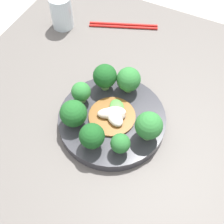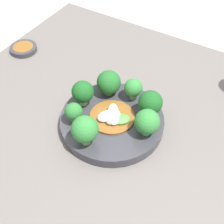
% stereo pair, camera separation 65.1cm
% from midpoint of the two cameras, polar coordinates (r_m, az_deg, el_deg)
% --- Properties ---
extents(table, '(0.90, 0.77, 0.76)m').
position_cam_midpoint_polar(table, '(1.03, 14.13, -27.36)').
color(table, '#5B5651').
rests_on(table, ground_plane).
extents(plate, '(0.25, 0.25, 0.02)m').
position_cam_midpoint_polar(plate, '(0.65, 18.68, -20.26)').
color(plate, '#333338').
rests_on(plate, table).
extents(broccoli_east, '(0.05, 0.05, 0.07)m').
position_cam_midpoint_polar(broccoli_east, '(0.61, 12.46, -14.95)').
color(broccoli_east, '#89B76B').
rests_on(broccoli_east, plate).
extents(broccoli_south, '(0.04, 0.04, 0.06)m').
position_cam_midpoint_polar(broccoli_south, '(0.66, 22.49, -12.76)').
color(broccoli_south, '#70A356').
rests_on(broccoli_south, plate).
extents(broccoli_southeast, '(0.06, 0.06, 0.07)m').
position_cam_midpoint_polar(broccoli_southeast, '(0.64, 17.38, -11.82)').
color(broccoli_southeast, '#7AAD5B').
rests_on(broccoli_southeast, plate).
extents(broccoli_north, '(0.06, 0.06, 0.07)m').
position_cam_midpoint_polar(broccoli_north, '(0.56, 15.82, -25.28)').
color(broccoli_north, '#70A356').
rests_on(broccoli_north, plate).
extents(broccoli_west, '(0.06, 0.06, 0.07)m').
position_cam_midpoint_polar(broccoli_west, '(0.62, 27.96, -21.24)').
color(broccoli_west, '#70A356').
rests_on(broccoli_west, plate).
extents(broccoli_southwest, '(0.06, 0.06, 0.07)m').
position_cam_midpoint_polar(broccoli_southwest, '(0.64, 27.40, -16.57)').
color(broccoli_southwest, '#7AAD5B').
rests_on(broccoli_southwest, plate).
extents(broccoli_northeast, '(0.04, 0.04, 0.05)m').
position_cam_midpoint_polar(broccoli_northeast, '(0.59, 11.42, -20.25)').
color(broccoli_northeast, '#70A356').
rests_on(broccoli_northeast, plate).
extents(stirfry_center, '(0.11, 0.11, 0.02)m').
position_cam_midpoint_polar(stirfry_center, '(0.63, 19.31, -19.77)').
color(stirfry_center, brown).
rests_on(stirfry_center, plate).
extents(sauce_dish, '(0.08, 0.08, 0.02)m').
position_cam_midpoint_polar(sauce_dish, '(0.79, -5.31, -0.81)').
color(sauce_dish, '#333338').
rests_on(sauce_dish, table).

